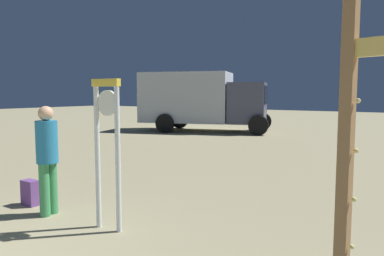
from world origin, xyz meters
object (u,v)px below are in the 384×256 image
(person_near_clock, at_px, (47,155))
(box_truck_near, at_px, (200,99))
(backpack, at_px, (31,193))
(standing_clock, at_px, (107,139))

(person_near_clock, xyz_separation_m, box_truck_near, (-4.77, 12.14, 0.65))
(person_near_clock, xyz_separation_m, backpack, (-0.69, 0.14, -0.73))
(backpack, relative_size, box_truck_near, 0.06)
(person_near_clock, relative_size, box_truck_near, 0.25)
(person_near_clock, height_order, backpack, person_near_clock)
(standing_clock, distance_m, person_near_clock, 1.26)
(standing_clock, relative_size, person_near_clock, 1.23)
(standing_clock, height_order, person_near_clock, standing_clock)
(person_near_clock, distance_m, backpack, 1.01)
(box_truck_near, bearing_deg, backpack, -71.22)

